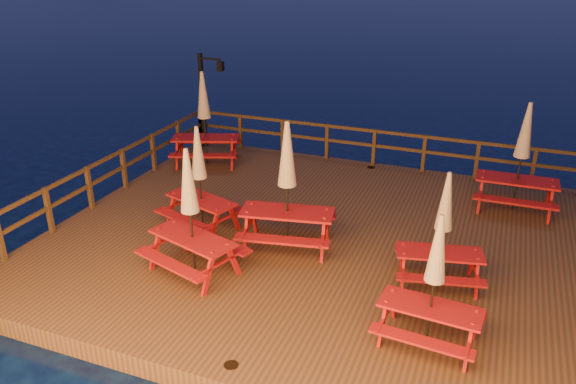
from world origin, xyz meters
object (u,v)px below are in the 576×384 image
lamp_post (206,92)px  picnic_table_2 (204,117)px  picnic_table_1 (200,177)px  picnic_table_0 (443,228)px

lamp_post → picnic_table_2: 1.63m
lamp_post → picnic_table_2: size_ratio=1.08×
lamp_post → picnic_table_1: size_ratio=1.22×
picnic_table_2 → picnic_table_0: bearing=-49.7°
picnic_table_1 → lamp_post: bearing=134.9°
picnic_table_1 → picnic_table_2: (-1.96, 3.75, 0.17)m
picnic_table_1 → picnic_table_2: size_ratio=0.88×
picnic_table_2 → picnic_table_1: bearing=-82.6°
lamp_post → picnic_table_1: bearing=-62.8°
picnic_table_0 → picnic_table_1: picnic_table_1 is taller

